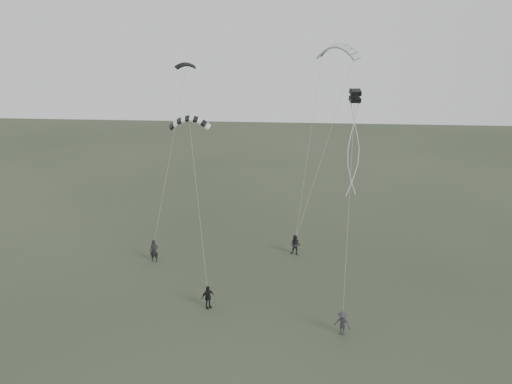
# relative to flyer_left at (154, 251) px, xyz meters

# --- Properties ---
(ground) EXTENTS (140.00, 140.00, 0.00)m
(ground) POSITION_rel_flyer_left_xyz_m (7.50, -6.80, -0.95)
(ground) COLOR #2E3723
(ground) RESTS_ON ground
(flyer_left) EXTENTS (0.73, 0.52, 1.90)m
(flyer_left) POSITION_rel_flyer_left_xyz_m (0.00, 0.00, 0.00)
(flyer_left) COLOR black
(flyer_left) RESTS_ON ground
(flyer_right) EXTENTS (1.01, 0.89, 1.76)m
(flyer_right) POSITION_rel_flyer_left_xyz_m (11.57, 2.24, -0.07)
(flyer_right) COLOR black
(flyer_right) RESTS_ON ground
(flyer_center) EXTENTS (1.01, 0.94, 1.67)m
(flyer_center) POSITION_rel_flyer_left_xyz_m (5.64, -6.71, -0.12)
(flyer_center) COLOR black
(flyer_center) RESTS_ON ground
(flyer_far) EXTENTS (1.21, 0.97, 1.63)m
(flyer_far) POSITION_rel_flyer_left_xyz_m (14.60, -9.13, -0.14)
(flyer_far) COLOR #2E2E33
(flyer_far) RESTS_ON ground
(kite_dark_small) EXTENTS (1.78, 1.48, 0.69)m
(kite_dark_small) POSITION_rel_flyer_left_xyz_m (2.27, 4.63, 14.58)
(kite_dark_small) COLOR black
(kite_dark_small) RESTS_ON flyer_left
(kite_pale_large) EXTENTS (3.95, 3.26, 1.79)m
(kite_pale_large) POSITION_rel_flyer_left_xyz_m (14.70, 7.47, 15.96)
(kite_pale_large) COLOR #ACAEB1
(kite_pale_large) RESTS_ON flyer_right
(kite_striped) EXTENTS (2.80, 1.25, 1.23)m
(kite_striped) POSITION_rel_flyer_left_xyz_m (4.21, -3.62, 11.65)
(kite_striped) COLOR black
(kite_striped) RESTS_ON flyer_center
(kite_box) EXTENTS (0.78, 0.89, 0.84)m
(kite_box) POSITION_rel_flyer_left_xyz_m (15.06, -4.24, 13.36)
(kite_box) COLOR black
(kite_box) RESTS_ON flyer_far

